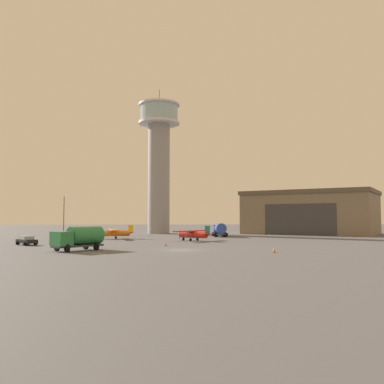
# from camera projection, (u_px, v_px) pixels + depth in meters

# --- Properties ---
(ground_plane) EXTENTS (400.00, 400.00, 0.00)m
(ground_plane) POSITION_uv_depth(u_px,v_px,m) (182.00, 250.00, 52.60)
(ground_plane) COLOR #545456
(control_tower) EXTENTS (10.97, 10.97, 38.72)m
(control_tower) POSITION_uv_depth(u_px,v_px,m) (159.00, 154.00, 108.93)
(control_tower) COLOR gray
(control_tower) RESTS_ON ground_plane
(hangar) EXTENTS (38.07, 35.65, 10.95)m
(hangar) POSITION_uv_depth(u_px,v_px,m) (311.00, 213.00, 105.88)
(hangar) COLOR #7A6B56
(hangar) RESTS_ON ground_plane
(airplane_red) EXTENTS (7.34, 7.87, 2.75)m
(airplane_red) POSITION_uv_depth(u_px,v_px,m) (194.00, 234.00, 72.90)
(airplane_red) COLOR red
(airplane_red) RESTS_ON ground_plane
(airplane_orange) EXTENTS (7.24, 9.26, 2.73)m
(airplane_orange) POSITION_uv_depth(u_px,v_px,m) (115.00, 232.00, 79.85)
(airplane_orange) COLOR orange
(airplane_orange) RESTS_ON ground_plane
(truck_fuel_tanker_green) EXTENTS (6.31, 6.22, 3.04)m
(truck_fuel_tanker_green) POSITION_uv_depth(u_px,v_px,m) (79.00, 237.00, 51.53)
(truck_fuel_tanker_green) COLOR #38383D
(truck_fuel_tanker_green) RESTS_ON ground_plane
(truck_fuel_tanker_blue) EXTENTS (3.14, 5.77, 2.95)m
(truck_fuel_tanker_blue) POSITION_uv_depth(u_px,v_px,m) (220.00, 229.00, 89.03)
(truck_fuel_tanker_blue) COLOR #38383D
(truck_fuel_tanker_blue) RESTS_ON ground_plane
(car_black) EXTENTS (3.97, 4.20, 1.37)m
(car_black) POSITION_uv_depth(u_px,v_px,m) (27.00, 240.00, 61.87)
(car_black) COLOR black
(car_black) RESTS_ON ground_plane
(light_post_west) EXTENTS (0.44, 0.44, 9.40)m
(light_post_west) POSITION_uv_depth(u_px,v_px,m) (64.00, 212.00, 97.33)
(light_post_west) COLOR #38383D
(light_post_west) RESTS_ON ground_plane
(traffic_cone_near_right) EXTENTS (0.36, 0.36, 0.71)m
(traffic_cone_near_right) POSITION_uv_depth(u_px,v_px,m) (274.00, 249.00, 48.86)
(traffic_cone_near_right) COLOR black
(traffic_cone_near_right) RESTS_ON ground_plane
(traffic_cone_mid_apron) EXTENTS (0.36, 0.36, 0.63)m
(traffic_cone_mid_apron) POSITION_uv_depth(u_px,v_px,m) (166.00, 244.00, 60.20)
(traffic_cone_mid_apron) COLOR black
(traffic_cone_mid_apron) RESTS_ON ground_plane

